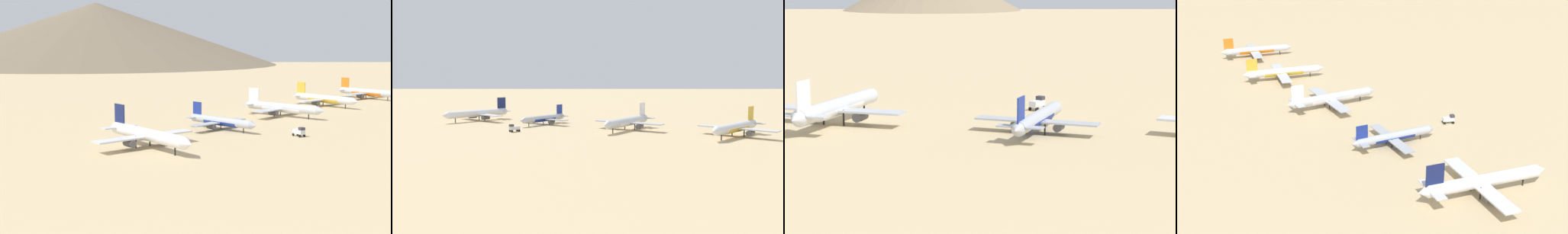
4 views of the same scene
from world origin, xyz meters
TOP-DOWN VIEW (x-y plane):
  - ground_plane at (0.00, 0.00)m, footprint 1800.00×1800.00m
  - parked_jet_1 at (10.25, -53.33)m, footprint 37.96×30.90m
  - parked_jet_2 at (-0.34, -1.85)m, footprint 46.42×37.90m
  - service_truck at (42.39, -40.74)m, footprint 5.55×3.58m

SIDE VIEW (x-z plane):
  - ground_plane at x=0.00m, z-range 0.00..0.00m
  - service_truck at x=42.39m, z-range 0.13..4.03m
  - parked_jet_1 at x=10.25m, z-range -1.83..9.11m
  - parked_jet_2 at x=-0.34m, z-range -2.24..11.16m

